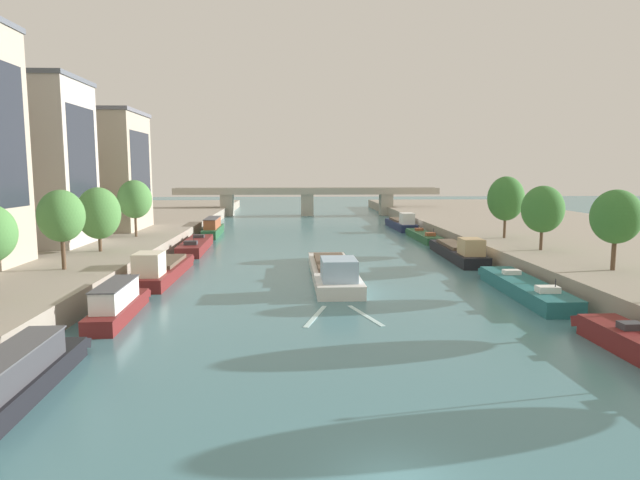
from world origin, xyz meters
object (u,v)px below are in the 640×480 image
(moored_boat_left_second, at_px, (22,374))
(tree_left_end_of_row, at_px, (61,216))
(moored_boat_left_lone, at_px, (196,245))
(tree_left_far, at_px, (135,199))
(barge_midriver, at_px, (333,271))
(moored_boat_right_far, at_px, (524,288))
(moored_boat_left_downstream, at_px, (118,303))
(tree_right_end_of_row, at_px, (543,209))
(moored_boat_right_end, at_px, (423,236))
(tree_left_distant, at_px, (99,213))
(moored_boat_right_upstream, at_px, (458,251))
(tree_right_by_lamp, at_px, (506,199))
(moored_boat_right_downstream, at_px, (401,223))
(moored_boat_left_end, at_px, (162,269))
(tree_right_second, at_px, (616,217))
(bridge_far, at_px, (307,198))
(moored_boat_left_midway, at_px, (213,228))

(moored_boat_left_second, bearing_deg, tree_left_end_of_row, 107.34)
(moored_boat_left_lone, relative_size, tree_left_far, 2.15)
(barge_midriver, relative_size, moored_boat_right_far, 1.28)
(moored_boat_left_downstream, height_order, tree_right_end_of_row, tree_right_end_of_row)
(moored_boat_left_lone, xyz_separation_m, moored_boat_right_end, (32.37, 9.27, -0.11))
(moored_boat_left_second, relative_size, tree_left_distant, 1.81)
(moored_boat_left_downstream, distance_m, moored_boat_right_far, 32.32)
(moored_boat_left_downstream, height_order, moored_boat_right_upstream, moored_boat_right_upstream)
(moored_boat_right_far, relative_size, tree_right_by_lamp, 2.04)
(barge_midriver, distance_m, tree_left_distant, 25.37)
(moored_boat_left_downstream, bearing_deg, moored_boat_right_downstream, 61.30)
(moored_boat_left_downstream, relative_size, moored_boat_left_end, 0.69)
(tree_left_distant, bearing_deg, moored_boat_right_far, -19.22)
(tree_left_distant, relative_size, tree_right_second, 0.98)
(moored_boat_left_second, relative_size, tree_left_end_of_row, 1.77)
(moored_boat_right_end, height_order, tree_left_end_of_row, tree_left_end_of_row)
(moored_boat_left_downstream, distance_m, bridge_far, 89.97)
(moored_boat_left_lone, xyz_separation_m, tree_right_by_lamp, (39.21, -4.90, 6.24))
(moored_boat_left_lone, bearing_deg, tree_right_second, -34.39)
(moored_boat_left_second, distance_m, moored_boat_left_midway, 63.04)
(tree_left_far, bearing_deg, tree_left_end_of_row, -89.02)
(moored_boat_left_downstream, relative_size, moored_boat_right_far, 0.69)
(tree_right_by_lamp, bearing_deg, bridge_far, 111.09)
(moored_boat_left_downstream, relative_size, bridge_far, 0.18)
(tree_right_end_of_row, bearing_deg, tree_right_second, -86.15)
(moored_boat_right_downstream, bearing_deg, tree_right_second, -81.40)
(moored_boat_right_downstream, relative_size, tree_right_by_lamp, 1.94)
(barge_midriver, relative_size, moored_boat_left_end, 1.27)
(tree_right_end_of_row, bearing_deg, tree_left_far, 163.00)
(moored_boat_left_downstream, relative_size, tree_left_end_of_row, 1.59)
(moored_boat_left_downstream, distance_m, tree_left_distant, 21.44)
(moored_boat_right_upstream, xyz_separation_m, tree_left_distant, (-39.69, -5.22, 5.04))
(tree_right_by_lamp, bearing_deg, moored_boat_right_end, 115.78)
(moored_boat_left_lone, relative_size, tree_right_second, 2.26)
(moored_boat_left_second, relative_size, moored_boat_left_midway, 0.92)
(moored_boat_right_downstream, bearing_deg, moored_boat_right_far, -89.95)
(tree_left_far, xyz_separation_m, tree_right_by_lamp, (46.53, -3.71, 0.16))
(tree_left_distant, distance_m, tree_left_far, 12.87)
(barge_midriver, distance_m, tree_right_by_lamp, 28.18)
(moored_boat_right_downstream, relative_size, tree_left_end_of_row, 2.19)
(moored_boat_right_downstream, bearing_deg, moored_boat_right_end, -88.82)
(tree_right_by_lamp, bearing_deg, tree_left_distant, -168.92)
(moored_boat_left_downstream, distance_m, moored_boat_right_downstream, 66.18)
(moored_boat_left_second, relative_size, moored_boat_right_end, 0.83)
(tree_left_end_of_row, height_order, tree_right_end_of_row, tree_right_end_of_row)
(moored_boat_right_upstream, relative_size, tree_left_distant, 2.54)
(moored_boat_left_downstream, relative_size, moored_boat_right_end, 0.74)
(moored_boat_left_lone, relative_size, tree_left_end_of_row, 2.27)
(tree_right_end_of_row, bearing_deg, moored_boat_right_downstream, 99.99)
(moored_boat_left_downstream, bearing_deg, tree_right_by_lamp, 36.24)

